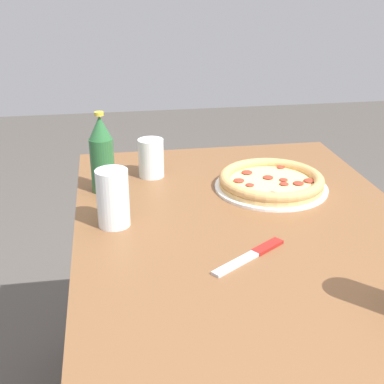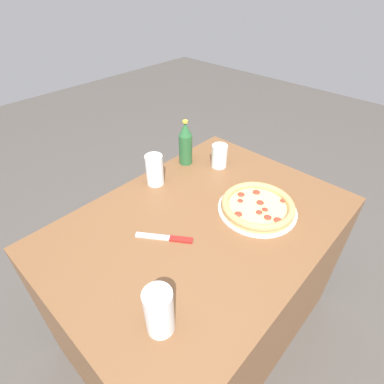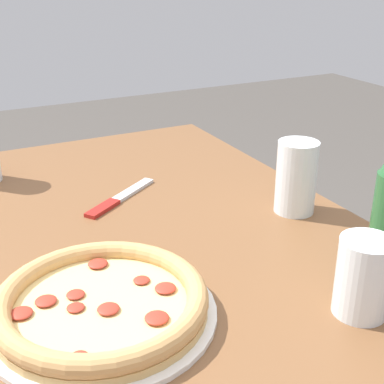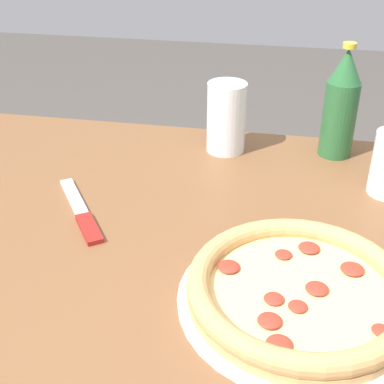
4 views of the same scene
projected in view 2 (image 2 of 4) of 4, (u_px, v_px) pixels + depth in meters
name	position (u px, v px, depth m)	size (l,w,h in m)	color
ground_plane	(199.00, 321.00, 1.63)	(8.00, 8.00, 0.00)	#4C4742
table	(200.00, 280.00, 1.40)	(1.18, 0.84, 0.75)	brown
pizza_veggie	(258.00, 206.00, 1.21)	(0.32, 0.32, 0.04)	white
glass_orange_juice	(219.00, 157.00, 1.45)	(0.08, 0.08, 0.11)	white
glass_iced_tea	(159.00, 312.00, 0.79)	(0.08, 0.08, 0.16)	white
glass_mango_juice	(155.00, 171.00, 1.33)	(0.08, 0.08, 0.14)	white
beer_bottle	(185.00, 144.00, 1.45)	(0.07, 0.07, 0.23)	#286033
knife	(167.00, 238.00, 1.10)	(0.14, 0.19, 0.01)	maroon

